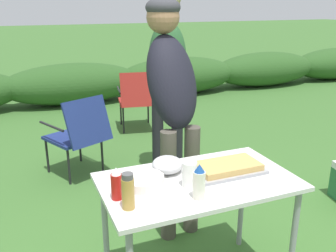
# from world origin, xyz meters

# --- Properties ---
(shrub_hedge) EXTENTS (14.40, 0.90, 0.71)m
(shrub_hedge) POSITION_xyz_m (0.00, 4.82, 0.35)
(shrub_hedge) COLOR #2D5623
(shrub_hedge) RESTS_ON ground
(folding_table) EXTENTS (1.10, 0.64, 0.74)m
(folding_table) POSITION_xyz_m (0.00, 0.00, 0.66)
(folding_table) COLOR silver
(folding_table) RESTS_ON ground
(food_tray) EXTENTS (0.42, 0.24, 0.06)m
(food_tray) POSITION_xyz_m (0.21, 0.03, 0.77)
(food_tray) COLOR #9E9EA3
(food_tray) RESTS_ON folding_table
(plate_stack) EXTENTS (0.24, 0.24, 0.05)m
(plate_stack) POSITION_xyz_m (-0.31, 0.06, 0.76)
(plate_stack) COLOR white
(plate_stack) RESTS_ON folding_table
(mixing_bowl) EXTENTS (0.18, 0.18, 0.10)m
(mixing_bowl) POSITION_xyz_m (-0.12, 0.16, 0.79)
(mixing_bowl) COLOR silver
(mixing_bowl) RESTS_ON folding_table
(paper_cup_stack) EXTENTS (0.08, 0.08, 0.14)m
(paper_cup_stack) POSITION_xyz_m (-0.08, -0.05, 0.81)
(paper_cup_stack) COLOR white
(paper_cup_stack) RESTS_ON folding_table
(ketchup_bottle) EXTENTS (0.06, 0.06, 0.17)m
(ketchup_bottle) POSITION_xyz_m (-0.48, -0.03, 0.82)
(ketchup_bottle) COLOR red
(ketchup_bottle) RESTS_ON folding_table
(spice_jar) EXTENTS (0.06, 0.06, 0.19)m
(spice_jar) POSITION_xyz_m (-0.45, -0.15, 0.83)
(spice_jar) COLOR #B2893D
(spice_jar) RESTS_ON folding_table
(mayo_bottle) EXTENTS (0.06, 0.06, 0.19)m
(mayo_bottle) POSITION_xyz_m (-0.09, -0.19, 0.83)
(mayo_bottle) COLOR silver
(mayo_bottle) RESTS_ON folding_table
(standing_person_in_red_jacket) EXTENTS (0.42, 0.54, 1.73)m
(standing_person_in_red_jacket) POSITION_xyz_m (0.13, 0.69, 1.10)
(standing_person_in_red_jacket) COLOR #4C473D
(standing_person_in_red_jacket) RESTS_ON ground
(standing_person_with_beanie) EXTENTS (0.43, 0.40, 1.79)m
(standing_person_with_beanie) POSITION_xyz_m (0.44, 1.54, 1.14)
(standing_person_with_beanie) COLOR black
(standing_person_with_beanie) RESTS_ON ground
(camp_chair_green_behind_table) EXTENTS (0.67, 0.73, 0.83)m
(camp_chair_green_behind_table) POSITION_xyz_m (-0.38, 1.88, 0.47)
(camp_chair_green_behind_table) COLOR navy
(camp_chair_green_behind_table) RESTS_ON ground
(camp_chair_near_hedge) EXTENTS (0.57, 0.66, 0.83)m
(camp_chair_near_hedge) POSITION_xyz_m (0.59, 3.02, 0.47)
(camp_chair_near_hedge) COLOR maroon
(camp_chair_near_hedge) RESTS_ON ground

